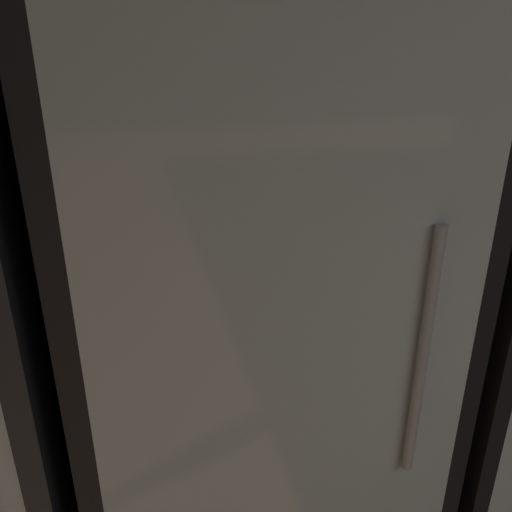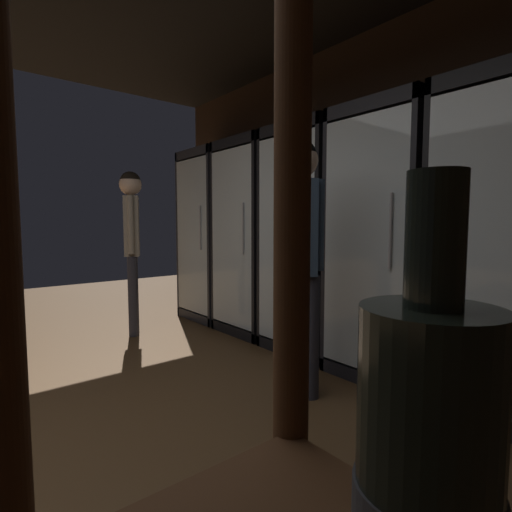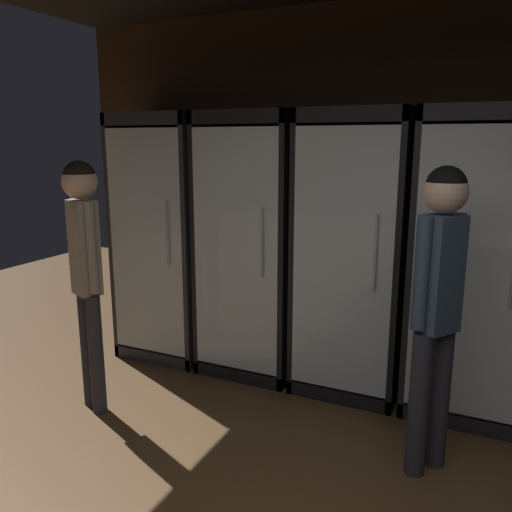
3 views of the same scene
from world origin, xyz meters
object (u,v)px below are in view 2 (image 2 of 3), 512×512
object	(u,v)px
cooler_center	(311,242)
cooler_far_right	(508,252)
shopper_far	(300,241)
cooler_right	(389,246)
cooler_left	(256,240)
shopper_near	(132,230)
cooler_far_left	(215,237)

from	to	relation	value
cooler_center	cooler_far_right	xyz separation A→B (m)	(1.60, -0.00, -0.00)
shopper_far	cooler_right	bearing A→B (deg)	80.78
cooler_left	cooler_center	distance (m)	0.80
cooler_left	cooler_far_right	xyz separation A→B (m)	(2.39, -0.00, 0.00)
cooler_left	shopper_near	size ratio (longest dim) A/B	1.20
shopper_near	shopper_far	bearing A→B (deg)	6.96
cooler_left	cooler_far_right	world-z (taller)	same
cooler_far_right	cooler_right	bearing A→B (deg)	179.91
shopper_near	shopper_far	xyz separation A→B (m)	(2.17, 0.27, -0.04)
cooler_right	cooler_far_left	bearing A→B (deg)	-179.99
cooler_far_right	shopper_near	xyz separation A→B (m)	(-3.11, -1.09, 0.10)
cooler_left	cooler_right	world-z (taller)	same
cooler_far_left	shopper_far	bearing A→B (deg)	-20.01
cooler_center	shopper_near	bearing A→B (deg)	-144.17
cooler_far_right	shopper_near	world-z (taller)	cooler_far_right
cooler_left	shopper_far	bearing A→B (deg)	-29.36
cooler_center	shopper_far	world-z (taller)	cooler_center
cooler_far_right	shopper_near	size ratio (longest dim) A/B	1.20
shopper_near	cooler_left	bearing A→B (deg)	56.86
cooler_left	cooler_far_left	bearing A→B (deg)	179.96
cooler_center	shopper_near	world-z (taller)	cooler_center
cooler_far_left	cooler_left	world-z (taller)	same
cooler_far_left	cooler_right	size ratio (longest dim) A/B	1.00
cooler_far_left	cooler_center	size ratio (longest dim) A/B	1.00
cooler_center	cooler_far_left	bearing A→B (deg)	-179.99
cooler_far_left	shopper_far	size ratio (longest dim) A/B	1.20
cooler_far_left	cooler_far_right	bearing A→B (deg)	-0.01
cooler_left	cooler_center	xyz separation A→B (m)	(0.80, 0.00, 0.01)
cooler_far_right	shopper_near	distance (m)	3.29
cooler_far_right	cooler_left	bearing A→B (deg)	180.00
cooler_far_right	shopper_far	world-z (taller)	cooler_far_right
shopper_far	cooler_left	bearing A→B (deg)	150.64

